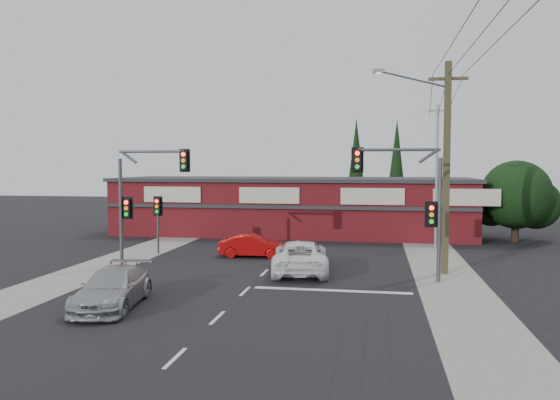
% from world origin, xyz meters
% --- Properties ---
extents(ground, '(120.00, 120.00, 0.00)m').
position_xyz_m(ground, '(0.00, 0.00, 0.00)').
color(ground, black).
rests_on(ground, ground).
extents(road_strip, '(14.00, 70.00, 0.01)m').
position_xyz_m(road_strip, '(0.00, 5.00, 0.01)').
color(road_strip, black).
rests_on(road_strip, ground).
extents(verge_left, '(3.00, 70.00, 0.02)m').
position_xyz_m(verge_left, '(-8.50, 5.00, 0.01)').
color(verge_left, gray).
rests_on(verge_left, ground).
extents(verge_right, '(3.00, 70.00, 0.02)m').
position_xyz_m(verge_right, '(8.50, 5.00, 0.01)').
color(verge_right, gray).
rests_on(verge_right, ground).
extents(stop_line, '(6.50, 0.35, 0.01)m').
position_xyz_m(stop_line, '(3.50, -1.50, 0.01)').
color(stop_line, silver).
rests_on(stop_line, ground).
extents(white_suv, '(3.24, 5.82, 1.54)m').
position_xyz_m(white_suv, '(1.68, 2.11, 0.77)').
color(white_suv, white).
rests_on(white_suv, ground).
extents(silver_suv, '(2.62, 5.04, 1.40)m').
position_xyz_m(silver_suv, '(-4.16, -5.48, 0.70)').
color(silver_suv, '#A7A9AD').
rests_on(silver_suv, ground).
extents(red_sedan, '(3.90, 1.49, 1.27)m').
position_xyz_m(red_sedan, '(-1.52, 6.02, 0.64)').
color(red_sedan, '#AE0B0A').
rests_on(red_sedan, ground).
extents(lane_dashes, '(0.12, 36.97, 0.01)m').
position_xyz_m(lane_dashes, '(0.00, -0.32, 0.01)').
color(lane_dashes, silver).
rests_on(lane_dashes, ground).
extents(shop_building, '(27.30, 8.40, 4.22)m').
position_xyz_m(shop_building, '(-0.99, 16.99, 2.13)').
color(shop_building, '#501015').
rests_on(shop_building, ground).
extents(tree_cluster, '(5.90, 5.10, 5.50)m').
position_xyz_m(tree_cluster, '(14.69, 15.44, 2.90)').
color(tree_cluster, '#2D2116').
rests_on(tree_cluster, ground).
extents(conifer_near, '(1.80, 1.80, 9.25)m').
position_xyz_m(conifer_near, '(3.50, 24.00, 5.48)').
color(conifer_near, '#2D2116').
rests_on(conifer_near, ground).
extents(conifer_far, '(1.80, 1.80, 9.25)m').
position_xyz_m(conifer_far, '(7.00, 26.00, 5.48)').
color(conifer_far, '#2D2116').
rests_on(conifer_far, ground).
extents(traffic_mast_left, '(3.77, 0.27, 5.97)m').
position_xyz_m(traffic_mast_left, '(-6.43, 2.00, 3.93)').
color(traffic_mast_left, '#47494C').
rests_on(traffic_mast_left, ground).
extents(traffic_mast_right, '(3.96, 0.27, 5.97)m').
position_xyz_m(traffic_mast_right, '(6.86, 1.00, 3.95)').
color(traffic_mast_right, '#47494C').
rests_on(traffic_mast_right, ground).
extents(pedestal_signal, '(0.55, 0.27, 3.38)m').
position_xyz_m(pedestal_signal, '(-7.20, 6.01, 2.41)').
color(pedestal_signal, '#47494C').
rests_on(pedestal_signal, ground).
extents(utility_pole, '(4.38, 0.59, 10.00)m').
position_xyz_m(utility_pole, '(8.36, 2.99, 5.40)').
color(utility_pole, '#4C462A').
rests_on(utility_pole, ground).
extents(steel_pole, '(1.20, 0.16, 9.00)m').
position_xyz_m(steel_pole, '(9.00, 12.00, 4.70)').
color(steel_pole, gray).
rests_on(steel_pole, ground).
extents(power_lines, '(2.01, 29.00, 1.22)m').
position_xyz_m(power_lines, '(8.47, -2.47, 9.04)').
color(power_lines, black).
rests_on(power_lines, ground).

